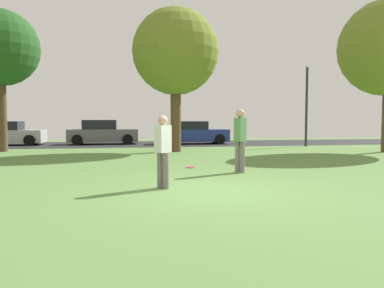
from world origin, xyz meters
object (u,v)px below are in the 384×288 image
object	(u,v)px
oak_tree_center	(176,52)
parked_car_grey	(103,133)
birch_tree_lone	(0,48)
person_catcher	(240,137)
parked_car_silver	(7,134)
parked_car_blue	(193,133)
street_lamp_post	(306,107)
person_thrower	(163,149)
frisbee_disc	(191,167)

from	to	relation	value
oak_tree_center	parked_car_grey	distance (m)	8.47
birch_tree_lone	parked_car_grey	bearing A→B (deg)	49.41
oak_tree_center	person_catcher	world-z (taller)	oak_tree_center
parked_car_silver	parked_car_grey	size ratio (longest dim) A/B	0.98
parked_car_grey	person_catcher	bearing A→B (deg)	-71.19
parked_car_silver	parked_car_blue	world-z (taller)	parked_car_blue
parked_car_blue	street_lamp_post	world-z (taller)	street_lamp_post
person_catcher	parked_car_silver	size ratio (longest dim) A/B	0.43
birch_tree_lone	street_lamp_post	size ratio (longest dim) A/B	1.48
person_catcher	parked_car_grey	distance (m)	14.58
parked_car_blue	birch_tree_lone	bearing A→B (deg)	-156.46
parked_car_grey	parked_car_blue	world-z (taller)	parked_car_grey
person_catcher	person_thrower	bearing A→B (deg)	0.00
birch_tree_lone	frisbee_disc	distance (m)	11.86
person_thrower	street_lamp_post	xyz separation A→B (m)	(9.30, 11.68, 1.39)
person_catcher	parked_car_silver	world-z (taller)	person_catcher
frisbee_disc	parked_car_silver	xyz separation A→B (m)	(-9.14, 12.43, 0.65)
parked_car_blue	person_thrower	bearing A→B (deg)	-102.30
birch_tree_lone	person_thrower	distance (m)	13.32
street_lamp_post	person_catcher	bearing A→B (deg)	-125.76
person_thrower	parked_car_grey	distance (m)	16.01
parked_car_silver	oak_tree_center	bearing A→B (deg)	-33.81
street_lamp_post	oak_tree_center	bearing A→B (deg)	-163.82
parked_car_blue	person_catcher	bearing A→B (deg)	-94.13
frisbee_disc	street_lamp_post	distance (m)	11.87
parked_car_silver	person_thrower	bearing A→B (deg)	-63.12
parked_car_silver	parked_car_blue	xyz separation A→B (m)	(11.29, -0.58, 0.00)
frisbee_disc	parked_car_silver	world-z (taller)	parked_car_silver
birch_tree_lone	parked_car_blue	xyz separation A→B (m)	(9.93, 4.32, -4.20)
person_thrower	person_catcher	size ratio (longest dim) A/B	0.88
parked_car_grey	parked_car_blue	bearing A→B (deg)	-6.79
person_catcher	parked_car_silver	bearing A→B (deg)	-93.85
person_thrower	parked_car_silver	xyz separation A→B (m)	(-7.98, 15.75, -0.20)
frisbee_disc	parked_car_grey	xyz separation A→B (m)	(-3.50, 12.51, 0.68)
parked_car_silver	street_lamp_post	size ratio (longest dim) A/B	0.93
person_thrower	parked_car_grey	xyz separation A→B (m)	(-2.34, 15.84, -0.17)
birch_tree_lone	parked_car_blue	bearing A→B (deg)	23.54
person_thrower	parked_car_blue	size ratio (longest dim) A/B	0.36
parked_car_blue	parked_car_silver	bearing A→B (deg)	177.04
frisbee_disc	parked_car_grey	world-z (taller)	parked_car_grey
person_thrower	person_catcher	distance (m)	3.12
frisbee_disc	person_thrower	bearing A→B (deg)	-109.30
birch_tree_lone	parked_car_silver	xyz separation A→B (m)	(-1.36, 4.91, -4.20)
oak_tree_center	parked_car_silver	distance (m)	12.08
person_thrower	frisbee_disc	world-z (taller)	person_thrower
birch_tree_lone	street_lamp_post	world-z (taller)	birch_tree_lone
person_thrower	frisbee_disc	bearing A→B (deg)	29.82
birch_tree_lone	parked_car_blue	size ratio (longest dim) A/B	1.53
birch_tree_lone	parked_car_silver	size ratio (longest dim) A/B	1.59
birch_tree_lone	parked_car_grey	distance (m)	7.79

